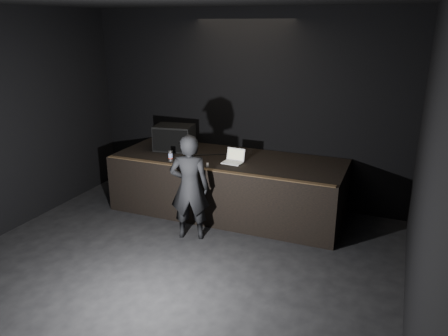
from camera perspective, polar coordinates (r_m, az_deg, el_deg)
The scene contains 11 objects.
ground at distance 5.80m, azimuth -10.05°, elevation -15.73°, with size 7.00×7.00×0.00m, color black.
room_walls at distance 4.96m, azimuth -11.33°, elevation 4.01°, with size 6.10×7.10×3.52m.
stage_riser at distance 7.74m, azimuth 0.51°, elevation -2.23°, with size 4.00×1.50×1.00m, color black.
riser_lip at distance 6.95m, azimuth -1.67°, elevation -0.23°, with size 3.92×0.10×0.01m, color brown.
stage_monitor at distance 8.08m, azimuth -6.52°, elevation 3.96°, with size 0.76×0.60×0.46m.
cable at distance 7.76m, azimuth -0.78°, elevation 1.78°, with size 0.02×0.02×0.86m, color black.
laptop at distance 7.33m, azimuth 1.30°, elevation 1.19°, with size 0.34×0.31×0.22m.
beer_can at distance 7.45m, azimuth -7.00°, elevation 1.59°, with size 0.08×0.08×0.18m.
plastic_cup at distance 7.78m, azimuth 3.45°, elevation 2.15°, with size 0.09×0.09×0.11m, color white.
wii_remote at distance 7.17m, azimuth -2.17°, elevation 0.41°, with size 0.03×0.15×0.03m, color silver.
person at distance 6.71m, azimuth -4.51°, elevation -2.53°, with size 0.61×0.40×1.67m, color black.
Camera 1 is at (2.70, -3.99, 3.22)m, focal length 35.00 mm.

